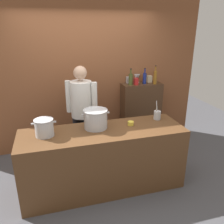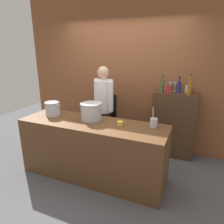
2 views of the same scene
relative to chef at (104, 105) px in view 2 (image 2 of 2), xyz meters
The scene contains 17 objects.
ground_plane 1.24m from the chef, 77.57° to the right, with size 8.00×8.00×0.00m, color #4C4C51.
brick_back_panel 0.85m from the chef, 75.29° to the left, with size 4.40×0.10×3.00m, color brown.
prep_counter 0.93m from the chef, 77.57° to the right, with size 2.24×0.70×0.90m, color brown.
bar_cabinet 1.34m from the chef, 19.48° to the left, with size 0.76×0.32×1.21m, color #472D1C.
chef is the anchor object (origin of this frame).
stockpot_large 0.66m from the chef, 81.92° to the right, with size 0.39×0.33×0.26m.
stockpot_small 0.92m from the chef, 129.70° to the right, with size 0.31×0.24×0.22m.
utensil_crock 1.20m from the chef, 29.22° to the right, with size 0.10×0.10×0.29m.
butter_jar 0.91m from the chef, 49.63° to the right, with size 0.09×0.09×0.06m, color yellow.
wine_bottle_olive 1.10m from the chef, 21.47° to the left, with size 0.08×0.08×0.30m.
wine_bottle_amber 1.51m from the chef, 12.97° to the left, with size 0.06×0.06×0.34m.
wine_bottle_cobalt 1.36m from the chef, 17.56° to the left, with size 0.07×0.07×0.29m.
wine_glass_short 1.24m from the chef, 22.58° to the left, with size 0.07×0.07×0.18m.
wine_glass_tall 1.34m from the chef, 24.56° to the left, with size 0.08×0.08×0.16m.
spice_tin_cream 1.51m from the chef, 19.75° to the left, with size 0.09×0.09×0.13m, color beige.
spice_tin_silver 1.15m from the chef, 28.48° to the left, with size 0.08×0.08×0.12m, color #B2B2B7.
spice_tin_red 1.17m from the chef, 18.62° to the left, with size 0.07×0.07×0.13m, color red.
Camera 2 is at (1.41, -2.53, 1.97)m, focal length 33.06 mm.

